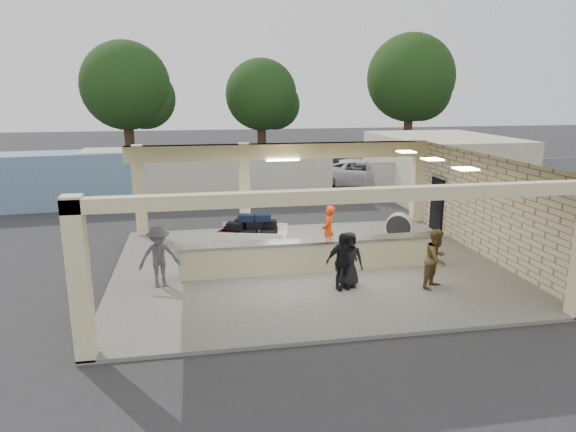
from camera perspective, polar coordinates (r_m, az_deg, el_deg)
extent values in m
plane|color=#2C2C2F|center=(16.49, 2.15, -5.81)|extent=(120.00, 120.00, 0.00)
cube|color=#605E59|center=(16.48, 2.15, -5.64)|extent=(12.00, 10.00, 0.10)
cube|color=beige|center=(15.67, 2.26, 6.34)|extent=(12.00, 10.00, 0.02)
cube|color=beige|center=(18.24, 20.93, 0.91)|extent=(0.02, 10.00, 3.50)
cube|color=black|center=(21.06, 16.21, 1.24)|extent=(0.10, 0.95, 2.10)
cube|color=beige|center=(20.33, -0.69, 7.22)|extent=(12.00, 0.50, 0.60)
cube|color=beige|center=(11.08, 7.74, 2.30)|extent=(12.00, 0.30, 0.30)
cube|color=beige|center=(20.36, -16.14, 2.69)|extent=(0.40, 0.40, 3.50)
cube|color=beige|center=(20.35, -4.85, 3.18)|extent=(0.40, 0.40, 3.50)
cube|color=beige|center=(22.30, 14.18, 3.75)|extent=(0.40, 0.40, 3.50)
cube|color=beige|center=(11.27, -22.16, -6.62)|extent=(0.40, 0.40, 3.50)
cube|color=white|center=(20.13, -0.57, 6.23)|extent=(1.30, 0.12, 0.06)
cube|color=#FFEABF|center=(18.27, 13.00, 6.97)|extent=(0.55, 0.55, 0.04)
cube|color=#FFEABF|center=(16.47, 15.74, 6.09)|extent=(0.55, 0.55, 0.04)
cube|color=#FFEABF|center=(14.71, 19.13, 4.98)|extent=(0.55, 0.55, 0.04)
cube|color=#C4BF92|center=(15.86, 2.56, -4.53)|extent=(8.00, 0.50, 0.90)
cube|color=#B7B7BC|center=(15.71, 2.57, -2.80)|extent=(8.20, 0.58, 0.06)
cube|color=white|center=(17.59, -4.01, -2.34)|extent=(2.58, 1.93, 0.11)
cylinder|color=black|center=(17.38, -7.24, -3.89)|extent=(0.20, 0.38, 0.37)
cylinder|color=black|center=(18.33, -6.60, -2.93)|extent=(0.20, 0.38, 0.37)
cylinder|color=black|center=(17.10, -1.18, -4.07)|extent=(0.20, 0.38, 0.37)
cylinder|color=black|center=(18.06, -0.85, -3.09)|extent=(0.20, 0.38, 0.37)
cube|color=white|center=(18.20, -3.69, -1.18)|extent=(2.23, 0.65, 0.28)
cube|color=white|center=(16.88, -4.37, -2.39)|extent=(2.23, 0.65, 0.28)
cube|color=black|center=(17.41, -6.55, -1.98)|extent=(0.61, 0.48, 0.24)
cube|color=black|center=(17.29, -4.45, -2.03)|extent=(0.61, 0.48, 0.24)
cube|color=black|center=(17.20, -2.33, -2.08)|extent=(0.61, 0.48, 0.24)
cube|color=black|center=(17.93, -6.21, -1.50)|extent=(0.61, 0.48, 0.24)
cube|color=black|center=(17.82, -4.18, -1.55)|extent=(0.61, 0.48, 0.24)
cube|color=black|center=(17.73, -2.12, -1.60)|extent=(0.61, 0.48, 0.24)
cube|color=black|center=(17.39, -5.92, -1.12)|extent=(0.61, 0.48, 0.24)
cube|color=black|center=(17.46, -3.73, -1.02)|extent=(0.61, 0.48, 0.24)
cube|color=black|center=(17.58, -2.16, -0.90)|extent=(0.61, 0.48, 0.24)
cube|color=black|center=(17.80, -5.07, -0.76)|extent=(0.61, 0.48, 0.24)
cube|color=black|center=(17.44, -4.64, -0.21)|extent=(0.61, 0.48, 0.24)
cube|color=black|center=(17.45, -2.80, -0.17)|extent=(0.61, 0.48, 0.24)
cube|color=#590F0C|center=(17.34, -6.91, -2.05)|extent=(0.61, 0.48, 0.24)
cylinder|color=white|center=(19.09, 12.23, -1.15)|extent=(1.02, 0.80, 1.00)
cylinder|color=black|center=(19.09, 12.23, -1.15)|extent=(0.95, 0.78, 0.89)
cube|color=white|center=(19.08, 11.24, -2.49)|extent=(0.07, 0.55, 0.33)
cube|color=white|center=(19.33, 13.08, -2.37)|extent=(0.07, 0.55, 0.33)
imported|color=red|center=(17.07, 4.50, -1.72)|extent=(0.60, 0.73, 1.75)
imported|color=brown|center=(14.99, 16.16, -4.57)|extent=(0.88, 0.78, 1.70)
imported|color=black|center=(14.37, 6.01, -5.02)|extent=(1.01, 0.52, 1.63)
imported|color=#49494E|center=(14.91, -14.13, -4.39)|extent=(1.20, 0.61, 1.77)
imported|color=black|center=(14.60, 6.78, -4.81)|extent=(0.82, 0.45, 1.60)
imported|color=white|center=(30.55, 8.11, 4.74)|extent=(6.04, 4.13, 1.58)
imported|color=white|center=(33.18, 16.75, 4.93)|extent=(4.88, 2.26, 1.49)
imported|color=black|center=(31.77, 5.49, 5.13)|extent=(4.78, 3.90, 1.55)
cube|color=beige|center=(26.62, -8.75, 4.58)|extent=(12.41, 2.70, 2.68)
cube|color=#7697BD|center=(27.33, -25.96, 3.53)|extent=(10.26, 3.21, 2.63)
cylinder|color=gray|center=(25.98, 8.67, 3.60)|extent=(0.06, 0.06, 2.00)
cylinder|color=gray|center=(26.69, 12.74, 3.69)|extent=(0.06, 0.06, 2.00)
cylinder|color=gray|center=(27.54, 16.58, 3.76)|extent=(0.06, 0.06, 2.00)
cylinder|color=gray|center=(28.49, 20.18, 3.81)|extent=(0.06, 0.06, 2.00)
cylinder|color=gray|center=(29.55, 23.53, 3.84)|extent=(0.06, 0.06, 2.00)
cylinder|color=gray|center=(30.71, 26.65, 3.85)|extent=(0.06, 0.06, 2.00)
cube|color=gray|center=(28.49, 20.18, 3.81)|extent=(12.00, 0.02, 2.00)
cylinder|color=gray|center=(28.35, 20.35, 5.79)|extent=(12.00, 0.05, 0.05)
cylinder|color=#382619|center=(39.56, -17.23, 8.44)|extent=(0.70, 0.70, 4.50)
sphere|color=black|center=(39.43, -17.61, 13.65)|extent=(6.30, 6.30, 6.30)
sphere|color=black|center=(39.91, -15.66, 12.48)|extent=(4.50, 4.50, 4.50)
cylinder|color=#382619|center=(41.66, -2.95, 8.93)|extent=(0.70, 0.70, 4.00)
sphere|color=black|center=(41.51, -3.00, 13.34)|extent=(5.60, 5.60, 5.60)
sphere|color=black|center=(42.29, -1.45, 12.27)|extent=(4.00, 4.00, 4.00)
cylinder|color=#382619|center=(43.88, 13.18, 9.49)|extent=(0.70, 0.70, 5.00)
sphere|color=black|center=(43.78, 13.48, 14.72)|extent=(7.00, 7.00, 7.00)
sphere|color=black|center=(44.81, 14.53, 13.35)|extent=(5.00, 5.00, 5.00)
cube|color=beige|center=(28.55, 16.66, 5.31)|extent=(6.00, 8.00, 3.20)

